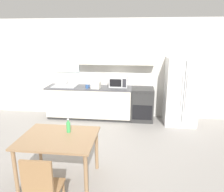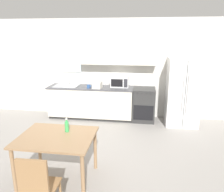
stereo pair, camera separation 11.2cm
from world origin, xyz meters
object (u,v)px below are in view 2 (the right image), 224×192
object	(u,v)px
refrigerator	(182,92)
dining_table	(57,142)
oven_range	(144,105)
coffee_mug	(89,86)
drink_bottle	(67,126)
dining_chair_near	(37,185)
microwave	(120,82)

from	to	relation	value
refrigerator	dining_table	distance (m)	3.56
oven_range	coffee_mug	world-z (taller)	coffee_mug
oven_range	drink_bottle	distance (m)	2.92
oven_range	dining_chair_near	world-z (taller)	dining_chair_near
oven_range	refrigerator	xyz separation A→B (m)	(0.97, -0.09, 0.42)
refrigerator	dining_chair_near	world-z (taller)	refrigerator
oven_range	microwave	distance (m)	0.90
oven_range	coffee_mug	xyz separation A→B (m)	(-1.47, -0.17, 0.50)
refrigerator	drink_bottle	world-z (taller)	refrigerator
coffee_mug	dining_chair_near	world-z (taller)	coffee_mug
coffee_mug	refrigerator	bearing A→B (deg)	1.96
microwave	dining_chair_near	bearing A→B (deg)	-98.75
refrigerator	microwave	xyz separation A→B (m)	(-1.64, 0.19, 0.17)
microwave	refrigerator	bearing A→B (deg)	-6.51
microwave	coffee_mug	world-z (taller)	microwave
dining_table	dining_chair_near	world-z (taller)	dining_chair_near
coffee_mug	microwave	bearing A→B (deg)	18.67
microwave	drink_bottle	xyz separation A→B (m)	(-0.55, -2.72, -0.18)
microwave	coffee_mug	xyz separation A→B (m)	(-0.80, -0.27, -0.09)
refrigerator	coffee_mug	bearing A→B (deg)	-178.04
dining_chair_near	drink_bottle	xyz separation A→B (m)	(0.03, 1.01, 0.32)
coffee_mug	dining_chair_near	bearing A→B (deg)	-86.27
refrigerator	coffee_mug	world-z (taller)	refrigerator
refrigerator	dining_chair_near	bearing A→B (deg)	-121.95
oven_range	drink_bottle	size ratio (longest dim) A/B	3.96
oven_range	dining_table	xyz separation A→B (m)	(-1.32, -2.80, 0.22)
dining_chair_near	oven_range	bearing A→B (deg)	69.67
coffee_mug	dining_table	xyz separation A→B (m)	(0.15, -2.63, -0.28)
oven_range	drink_bottle	world-z (taller)	drink_bottle
refrigerator	microwave	distance (m)	1.66
refrigerator	drink_bottle	xyz separation A→B (m)	(-2.18, -2.54, -0.00)
refrigerator	dining_chair_near	distance (m)	4.19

